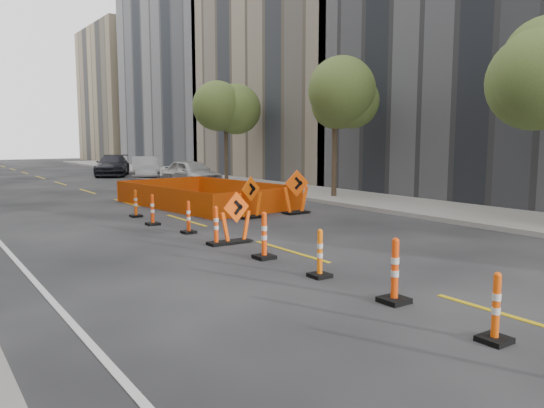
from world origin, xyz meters
TOP-DOWN VIEW (x-y plane):
  - ground_plane at (0.00, 0.00)m, footprint 140.00×140.00m
  - sidewalk_right at (9.00, 12.00)m, footprint 4.00×90.00m
  - bld_right_c at (17.00, 23.80)m, footprint 12.00×16.00m
  - bld_right_d at (17.00, 40.20)m, footprint 12.00×18.00m
  - bld_right_e at (17.00, 58.60)m, footprint 12.00×14.00m
  - tree_r_b at (8.40, 12.00)m, footprint 2.80×2.80m
  - tree_r_c at (8.40, 22.00)m, footprint 2.80×2.80m
  - channelizer_1 at (-1.18, -2.35)m, footprint 0.39×0.39m
  - channelizer_2 at (-0.98, -0.33)m, footprint 0.45×0.45m
  - channelizer_3 at (-0.97, 1.68)m, footprint 0.39×0.39m
  - channelizer_4 at (-0.98, 3.69)m, footprint 0.44×0.44m
  - channelizer_5 at (-1.15, 5.71)m, footprint 0.41×0.41m
  - channelizer_6 at (-0.98, 7.72)m, footprint 0.38×0.38m
  - channelizer_7 at (-1.29, 9.74)m, footprint 0.40×0.40m
  - channelizer_8 at (-1.11, 11.75)m, footprint 0.38×0.38m
  - chevron_sign_left at (-0.54, 5.72)m, footprint 0.97×0.65m
  - chevron_sign_center at (2.12, 9.24)m, footprint 1.09×0.81m
  - chevron_sign_right at (4.11, 9.21)m, footprint 1.18×0.83m
  - safety_fence at (2.47, 13.38)m, footprint 5.15×7.76m
  - parked_car_near at (5.83, 21.57)m, footprint 2.28×4.75m
  - parked_car_mid at (5.10, 26.88)m, footprint 3.20×5.11m
  - parked_car_far at (4.82, 32.80)m, footprint 4.17×5.75m

SIDE VIEW (x-z plane):
  - ground_plane at x=0.00m, z-range 0.00..0.00m
  - sidewalk_right at x=9.00m, z-range 0.00..0.15m
  - safety_fence at x=2.47m, z-range 0.00..0.91m
  - channelizer_6 at x=-0.98m, z-range 0.00..0.97m
  - channelizer_8 at x=-1.11m, z-range 0.00..0.97m
  - channelizer_3 at x=-0.97m, z-range 0.00..0.99m
  - channelizer_1 at x=-1.18m, z-range 0.00..0.99m
  - channelizer_7 at x=-1.29m, z-range 0.00..1.01m
  - channelizer_5 at x=-1.15m, z-range 0.00..1.04m
  - channelizer_4 at x=-0.98m, z-range 0.00..1.11m
  - channelizer_2 at x=-0.98m, z-range 0.00..1.13m
  - chevron_sign_left at x=-0.54m, z-range 0.00..1.38m
  - chevron_sign_center at x=2.12m, z-range 0.00..1.47m
  - parked_car_far at x=4.82m, z-range 0.00..1.55m
  - parked_car_near at x=5.83m, z-range 0.00..1.57m
  - parked_car_mid at x=5.10m, z-range 0.00..1.59m
  - chevron_sign_right at x=4.11m, z-range 0.00..1.63m
  - tree_r_b at x=8.40m, z-range 1.55..7.50m
  - tree_r_c at x=8.40m, z-range 1.55..7.50m
  - bld_right_c at x=17.00m, z-range 0.00..14.00m
  - bld_right_e at x=17.00m, z-range 0.00..16.00m
  - bld_right_d at x=17.00m, z-range 0.00..20.00m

